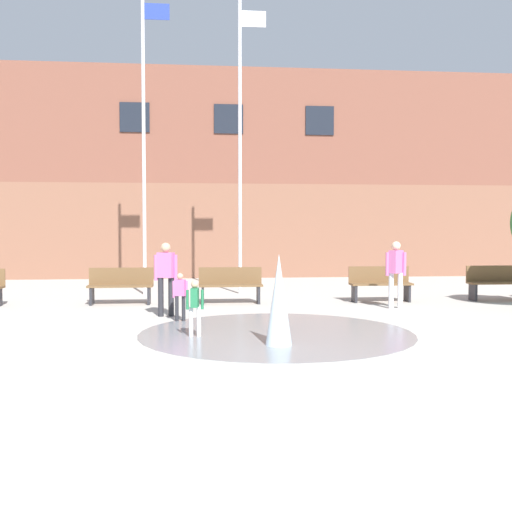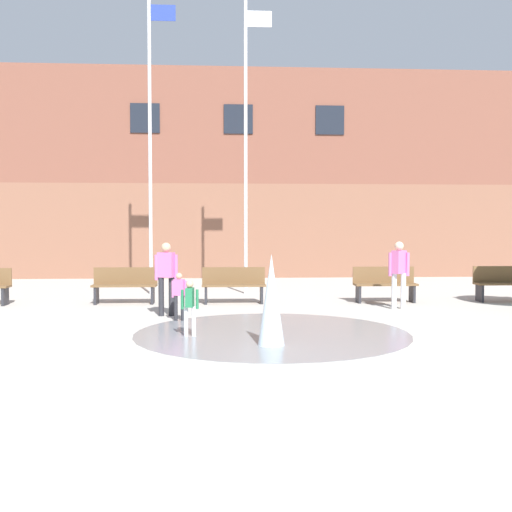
{
  "view_description": "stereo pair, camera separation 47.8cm",
  "coord_description": "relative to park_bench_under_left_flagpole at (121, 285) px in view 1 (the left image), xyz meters",
  "views": [
    {
      "loc": [
        -1.19,
        -6.0,
        1.89
      ],
      "look_at": [
        0.07,
        6.85,
        1.3
      ],
      "focal_mm": 42.0,
      "sensor_mm": 36.0,
      "label": 1
    },
    {
      "loc": [
        -0.71,
        -6.04,
        1.89
      ],
      "look_at": [
        0.07,
        6.85,
        1.3
      ],
      "focal_mm": 42.0,
      "sensor_mm": 36.0,
      "label": 2
    }
  ],
  "objects": [
    {
      "name": "park_bench_far_right",
      "position": [
        9.8,
        -0.09,
        0.0
      ],
      "size": [
        1.6,
        0.44,
        0.91
      ],
      "color": "#28282D",
      "rests_on": "ground"
    },
    {
      "name": "child_running",
      "position": [
        1.86,
        -4.71,
        0.1
      ],
      "size": [
        0.31,
        0.23,
        0.99
      ],
      "rotation": [
        0.0,
        0.0,
        1.42
      ],
      "color": "silver",
      "rests_on": "ground"
    },
    {
      "name": "park_bench_under_left_flagpole",
      "position": [
        0.0,
        0.0,
        0.0
      ],
      "size": [
        1.6,
        0.44,
        0.91
      ],
      "color": "#28282D",
      "rests_on": "ground"
    },
    {
      "name": "park_bench_center",
      "position": [
        2.74,
        -0.1,
        0.0
      ],
      "size": [
        1.6,
        0.44,
        0.91
      ],
      "color": "#28282D",
      "rests_on": "ground"
    },
    {
      "name": "flagpole_right",
      "position": [
        3.17,
        2.17,
        4.03
      ],
      "size": [
        0.8,
        0.1,
        8.52
      ],
      "color": "silver",
      "rests_on": "ground"
    },
    {
      "name": "library_building",
      "position": [
        3.1,
        10.68,
        3.53
      ],
      "size": [
        36.0,
        6.05,
        8.02
      ],
      "color": "brown",
      "rests_on": "ground"
    },
    {
      "name": "adult_near_bench",
      "position": [
        1.23,
        -2.2,
        0.45
      ],
      "size": [
        0.5,
        0.31,
        1.59
      ],
      "rotation": [
        0.0,
        0.0,
        -0.35
      ],
      "color": "#28282D",
      "rests_on": "ground"
    },
    {
      "name": "flagpole_left",
      "position": [
        0.43,
        2.17,
        4.09
      ],
      "size": [
        0.8,
        0.1,
        8.63
      ],
      "color": "silver",
      "rests_on": "ground"
    },
    {
      "name": "park_bench_under_right_flagpole",
      "position": [
        6.62,
        -0.11,
        0.0
      ],
      "size": [
        1.6,
        0.44,
        0.91
      ],
      "color": "#28282D",
      "rests_on": "ground"
    },
    {
      "name": "child_with_pink_shirt",
      "position": [
        1.56,
        -2.91,
        0.1
      ],
      "size": [
        0.31,
        0.19,
        0.99
      ],
      "rotation": [
        0.0,
        0.0,
        2.8
      ],
      "color": "#28282D",
      "rests_on": "ground"
    },
    {
      "name": "teen_by_trashcan",
      "position": [
        6.59,
        -1.42,
        0.45
      ],
      "size": [
        0.5,
        0.37,
        1.59
      ],
      "rotation": [
        0.0,
        0.0,
        0.69
      ],
      "color": "silver",
      "rests_on": "ground"
    },
    {
      "name": "splash_fountain",
      "position": [
        3.26,
        -5.14,
        -0.04
      ],
      "size": [
        4.97,
        4.97,
        1.48
      ],
      "color": "gray",
      "rests_on": "ground"
    },
    {
      "name": "ground_plane",
      "position": [
        3.1,
        -9.15,
        -0.48
      ],
      "size": [
        100.0,
        100.0,
        0.0
      ],
      "primitive_type": "plane",
      "color": "#B2ADA3"
    }
  ]
}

